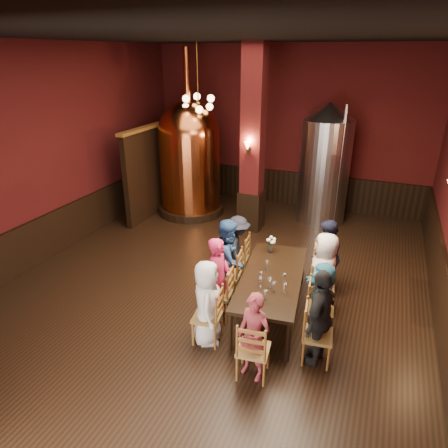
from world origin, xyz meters
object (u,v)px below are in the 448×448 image
at_px(person_1, 219,279).
at_px(steel_vessel, 325,164).
at_px(person_2, 229,259).
at_px(person_0, 207,303).
at_px(copper_kettle, 190,158).
at_px(dining_table, 272,279).
at_px(rose_vase, 271,242).

height_order(person_1, steel_vessel, steel_vessel).
bearing_deg(person_2, person_0, 177.76).
xyz_separation_m(person_2, copper_kettle, (-2.60, 3.60, 0.82)).
bearing_deg(dining_table, person_0, -130.36).
distance_m(person_0, steel_vessel, 5.87).
bearing_deg(rose_vase, copper_kettle, 137.02).
bearing_deg(person_0, steel_vessel, -29.35).
xyz_separation_m(person_2, rose_vase, (0.61, 0.61, 0.18)).
relative_size(copper_kettle, rose_vase, 13.61).
distance_m(copper_kettle, steel_vessel, 3.63).
distance_m(person_0, person_1, 0.67).
bearing_deg(person_2, copper_kettle, 26.61).
relative_size(person_1, copper_kettle, 0.34).
relative_size(dining_table, copper_kettle, 0.57).
relative_size(dining_table, rose_vase, 7.76).
distance_m(dining_table, rose_vase, 0.92).
xyz_separation_m(copper_kettle, rose_vase, (3.21, -2.99, -0.64)).
height_order(person_2, rose_vase, person_2).
distance_m(dining_table, copper_kettle, 5.25).
height_order(dining_table, person_0, person_0).
bearing_deg(steel_vessel, person_0, -97.60).
distance_m(dining_table, person_0, 1.31).
bearing_deg(steel_vessel, person_1, -99.47).
height_order(dining_table, steel_vessel, steel_vessel).
height_order(copper_kettle, steel_vessel, copper_kettle).
relative_size(person_1, person_2, 0.96).
distance_m(person_0, rose_vase, 2.00).
bearing_deg(person_0, rose_vase, -34.86).
height_order(dining_table, rose_vase, rose_vase).
bearing_deg(rose_vase, dining_table, -71.91).
xyz_separation_m(dining_table, rose_vase, (-0.27, 0.83, 0.27)).
relative_size(person_2, rose_vase, 4.82).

